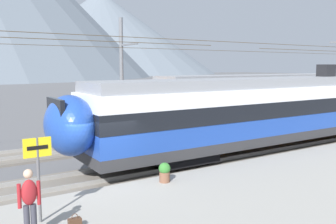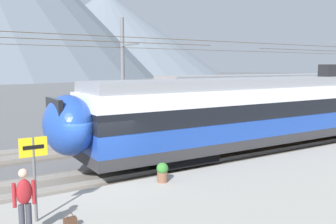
{
  "view_description": "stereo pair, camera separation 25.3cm",
  "coord_description": "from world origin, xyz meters",
  "px_view_note": "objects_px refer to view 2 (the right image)",
  "views": [
    {
      "loc": [
        -4.83,
        -12.07,
        4.43
      ],
      "look_at": [
        4.84,
        3.05,
        2.19
      ],
      "focal_mm": 39.08,
      "sensor_mm": 36.0,
      "label": 1
    },
    {
      "loc": [
        -4.62,
        -12.21,
        4.43
      ],
      "look_at": [
        4.84,
        3.05,
        2.19
      ],
      "focal_mm": 39.08,
      "sensor_mm": 36.0,
      "label": 2
    }
  ],
  "objects_px": {
    "passenger_walking": "(24,199)",
    "potted_plant_by_shelter": "(162,171)",
    "train_near_platform": "(279,108)",
    "train_far_track": "(318,94)",
    "handbag_beside_passenger": "(70,222)",
    "platform_sign": "(34,160)",
    "catenary_mast_far_side": "(124,76)"
  },
  "relations": [
    {
      "from": "passenger_walking",
      "to": "potted_plant_by_shelter",
      "type": "height_order",
      "value": "passenger_walking"
    },
    {
      "from": "platform_sign",
      "to": "potted_plant_by_shelter",
      "type": "bearing_deg",
      "value": 13.42
    },
    {
      "from": "train_far_track",
      "to": "handbag_beside_passenger",
      "type": "height_order",
      "value": "train_far_track"
    },
    {
      "from": "platform_sign",
      "to": "handbag_beside_passenger",
      "type": "xyz_separation_m",
      "value": [
        0.65,
        -0.83,
        -1.52
      ]
    },
    {
      "from": "potted_plant_by_shelter",
      "to": "train_far_track",
      "type": "bearing_deg",
      "value": 22.23
    },
    {
      "from": "passenger_walking",
      "to": "handbag_beside_passenger",
      "type": "bearing_deg",
      "value": -0.42
    },
    {
      "from": "catenary_mast_far_side",
      "to": "passenger_walking",
      "type": "xyz_separation_m",
      "value": [
        -8.08,
        -11.76,
        -2.57
      ]
    },
    {
      "from": "train_far_track",
      "to": "potted_plant_by_shelter",
      "type": "bearing_deg",
      "value": -157.77
    },
    {
      "from": "handbag_beside_passenger",
      "to": "platform_sign",
      "type": "bearing_deg",
      "value": 128.18
    },
    {
      "from": "catenary_mast_far_side",
      "to": "potted_plant_by_shelter",
      "type": "bearing_deg",
      "value": -107.62
    },
    {
      "from": "passenger_walking",
      "to": "catenary_mast_far_side",
      "type": "bearing_deg",
      "value": 55.51
    },
    {
      "from": "train_near_platform",
      "to": "potted_plant_by_shelter",
      "type": "height_order",
      "value": "train_near_platform"
    },
    {
      "from": "train_near_platform",
      "to": "passenger_walking",
      "type": "distance_m",
      "value": 14.43
    },
    {
      "from": "train_far_track",
      "to": "passenger_walking",
      "type": "distance_m",
      "value": 26.44
    },
    {
      "from": "catenary_mast_far_side",
      "to": "handbag_beside_passenger",
      "type": "bearing_deg",
      "value": -120.8
    },
    {
      "from": "catenary_mast_far_side",
      "to": "platform_sign",
      "type": "bearing_deg",
      "value": -125.02
    },
    {
      "from": "train_near_platform",
      "to": "platform_sign",
      "type": "xyz_separation_m",
      "value": [
        -13.29,
        -3.59,
        -0.2
      ]
    },
    {
      "from": "train_near_platform",
      "to": "potted_plant_by_shelter",
      "type": "xyz_separation_m",
      "value": [
        -8.76,
        -2.51,
        -1.47
      ]
    },
    {
      "from": "platform_sign",
      "to": "handbag_beside_passenger",
      "type": "distance_m",
      "value": 1.85
    },
    {
      "from": "passenger_walking",
      "to": "handbag_beside_passenger",
      "type": "distance_m",
      "value": 1.34
    },
    {
      "from": "train_far_track",
      "to": "platform_sign",
      "type": "bearing_deg",
      "value": -159.36
    },
    {
      "from": "train_near_platform",
      "to": "platform_sign",
      "type": "distance_m",
      "value": 13.77
    },
    {
      "from": "catenary_mast_far_side",
      "to": "platform_sign",
      "type": "height_order",
      "value": "catenary_mast_far_side"
    },
    {
      "from": "handbag_beside_passenger",
      "to": "potted_plant_by_shelter",
      "type": "xyz_separation_m",
      "value": [
        3.88,
        1.91,
        0.26
      ]
    },
    {
      "from": "handbag_beside_passenger",
      "to": "potted_plant_by_shelter",
      "type": "relative_size",
      "value": 0.54
    },
    {
      "from": "passenger_walking",
      "to": "handbag_beside_passenger",
      "type": "relative_size",
      "value": 4.51
    },
    {
      "from": "platform_sign",
      "to": "handbag_beside_passenger",
      "type": "height_order",
      "value": "platform_sign"
    },
    {
      "from": "platform_sign",
      "to": "passenger_walking",
      "type": "xyz_separation_m",
      "value": [
        -0.41,
        -0.82,
        -0.71
      ]
    },
    {
      "from": "train_near_platform",
      "to": "handbag_beside_passenger",
      "type": "relative_size",
      "value": 64.46
    },
    {
      "from": "platform_sign",
      "to": "train_far_track",
      "type": "bearing_deg",
      "value": 20.64
    },
    {
      "from": "catenary_mast_far_side",
      "to": "handbag_beside_passenger",
      "type": "xyz_separation_m",
      "value": [
        -7.02,
        -11.77,
        -3.38
      ]
    },
    {
      "from": "platform_sign",
      "to": "passenger_walking",
      "type": "bearing_deg",
      "value": -116.75
    }
  ]
}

